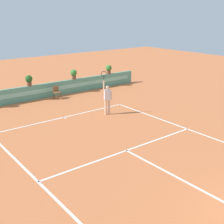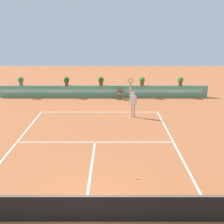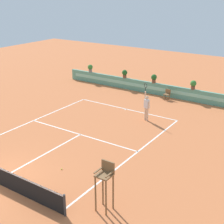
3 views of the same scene
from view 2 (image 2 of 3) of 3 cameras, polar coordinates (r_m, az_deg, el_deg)
ground_plane at (r=14.88m, az=-3.52°, el=-6.57°), size 60.00×60.00×0.00m
court_lines at (r=15.54m, az=-3.37°, el=-5.51°), size 8.32×11.94×0.01m
net at (r=9.38m, az=-5.80°, el=-18.24°), size 8.92×0.10×1.00m
back_wall_barrier at (r=24.64m, az=-2.15°, el=4.10°), size 18.00×0.21×1.00m
ball_kid_chair at (r=23.93m, az=1.58°, el=3.67°), size 0.44×0.44×0.85m
tennis_player at (r=19.09m, az=4.08°, el=2.03°), size 0.58×0.35×2.58m
tennis_ball_near_baseline at (r=11.83m, az=4.87°, el=-12.93°), size 0.07×0.07×0.07m
potted_plant_far_right at (r=25.11m, az=13.28°, el=6.03°), size 0.48×0.48×0.72m
potted_plant_centre at (r=24.46m, az=-2.28°, el=6.19°), size 0.48×0.48×0.72m
potted_plant_right at (r=24.57m, az=5.86°, el=6.16°), size 0.48×0.48×0.72m
potted_plant_left at (r=24.74m, az=-9.06°, el=6.11°), size 0.48×0.48×0.72m
potted_plant_far_left at (r=25.62m, az=-17.64°, el=5.90°), size 0.48×0.48×0.72m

